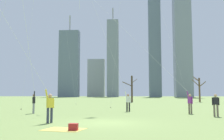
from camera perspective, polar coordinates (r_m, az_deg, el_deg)
The scene contains 15 objects.
ground_plane at distance 14.47m, azimuth -1.65°, elevation -11.79°, with size 400.00×400.00×0.00m, color #7A934C.
kite_flyer_midfield_center_yellow at distance 14.61m, azimuth -19.63°, elevation 3.11°, with size 6.78×3.98×13.31m.
kite_flyer_foreground_right_white at distance 23.42m, azimuth 9.76°, elevation 0.88°, with size 11.04×7.82×14.68m.
kite_flyer_midfield_left_pink at distance 25.01m, azimuth -0.14°, elevation 3.23°, with size 7.91×4.37×21.37m.
kite_flyer_far_back_red at distance 20.34m, azimuth -18.28°, elevation 2.86°, with size 1.73×9.84×15.12m.
bystander_watching_nearby at distance 19.87m, azimuth 22.24°, elevation -7.05°, with size 0.50×0.25×1.62m.
picnic_spot at distance 11.77m, azimuth -9.57°, elevation -12.70°, with size 2.07×1.76×0.31m.
bare_tree_center at distance 55.63m, azimuth 18.98°, elevation -3.85°, with size 2.67×2.34×5.30m.
bare_tree_rightmost at distance 50.72m, azimuth 4.42°, elevation -4.13°, with size 3.03×2.08×5.29m.
skyline_mid_tower_right at distance 152.27m, azimuth -9.57°, elevation 1.42°, with size 11.66×5.56×48.86m.
skyline_squat_block at distance 173.93m, azimuth -8.75°, elevation 1.26°, with size 6.54×8.16×43.73m.
skyline_wide_slab at distance 156.17m, azimuth 0.19°, elevation 2.66°, with size 6.96×6.40×55.56m.
skyline_short_annex at distance 164.59m, azimuth -3.52°, elevation -1.84°, with size 10.77×6.98×24.13m.
skyline_slender_spire at distance 160.69m, azimuth 9.54°, elevation 5.76°, with size 7.30×5.34×69.79m.
skyline_mid_tower_left at distance 155.62m, azimuth 15.48°, elevation 6.83°, with size 9.70×8.01×68.57m.
Camera 1 is at (1.39, -14.31, 1.58)m, focal length 40.76 mm.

